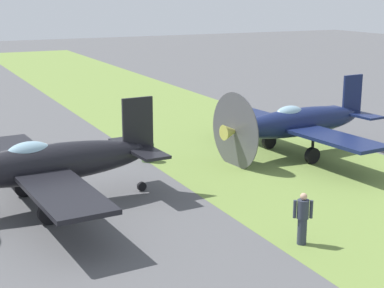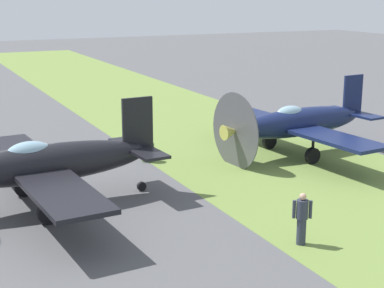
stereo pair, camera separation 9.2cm
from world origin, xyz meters
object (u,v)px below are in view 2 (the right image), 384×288
Objects in this scene: airplane_wingman at (297,123)px; ground_crew_chief at (302,218)px; fuel_drum at (148,152)px; airplane_lead at (44,164)px.

airplane_wingman is 11.16m from ground_crew_chief.
airplane_wingman is 7.47m from fuel_drum.
airplane_wingman reaches higher than ground_crew_chief.
airplane_lead is 12.63× the size of fuel_drum.
fuel_drum is (4.26, -5.81, -1.24)m from airplane_lead.
airplane_lead is 6.57× the size of ground_crew_chief.
airplane_lead reaches higher than airplane_wingman.
ground_crew_chief is at bearing -175.96° from fuel_drum.
airplane_wingman is at bearing -96.42° from ground_crew_chief.
airplane_wingman is at bearing -84.00° from airplane_lead.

